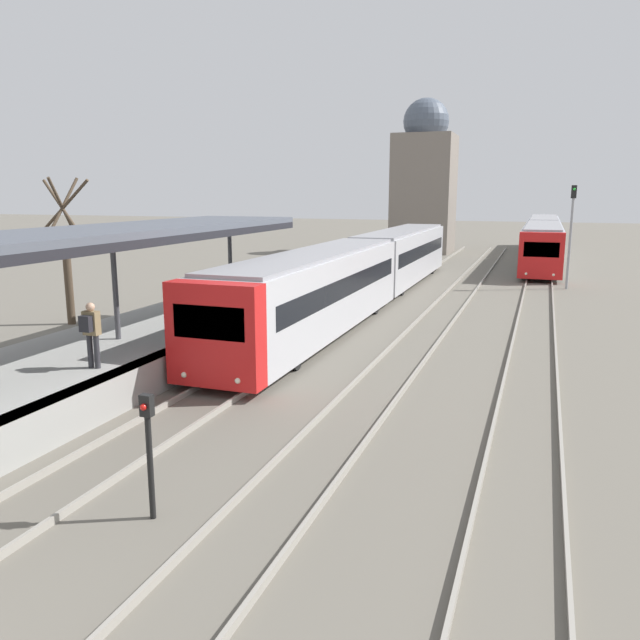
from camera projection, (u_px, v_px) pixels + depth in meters
platform_canopy at (113, 232)px, 18.09m from camera, size 4.00×18.14×3.32m
person_on_platform at (91, 330)px, 15.42m from camera, size 0.40×0.40×1.66m
train_near at (367, 268)px, 30.01m from camera, size 2.66×30.32×3.15m
train_far at (543, 238)px, 50.07m from camera, size 2.58×29.36×3.13m
signal_post_near at (149, 444)px, 10.09m from camera, size 0.20×0.21×2.15m
signal_mast_far at (571, 225)px, 34.23m from camera, size 0.28×0.29×5.69m
distant_domed_building at (424, 181)px, 55.54m from camera, size 5.17×5.17×13.39m
bare_tree_background at (67, 257)px, 25.07m from camera, size 2.70×1.69×5.90m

